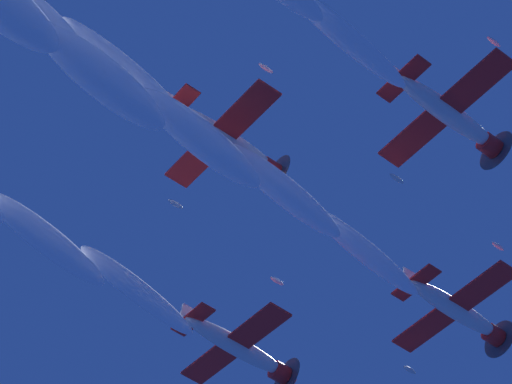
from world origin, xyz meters
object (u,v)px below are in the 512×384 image
Objects in this scene: airplane_slot_tail at (227,140)px; airplane_lead at (458,311)px; airplane_left_wingman at (240,348)px; airplane_right_wingman at (450,115)px.

airplane_lead is at bearing 85.69° from airplane_slot_tail.
airplane_left_wingman is 0.98× the size of airplane_right_wingman.
airplane_lead is 13.47m from airplane_right_wingman.
airplane_right_wingman is at bearing 39.05° from airplane_slot_tail.
airplane_slot_tail is at bearing -140.95° from airplane_right_wingman.
airplane_lead reaches higher than airplane_left_wingman.
airplane_right_wingman is 13.03m from airplane_slot_tail.
airplane_lead is 1.02× the size of airplane_left_wingman.
airplane_lead reaches higher than airplane_right_wingman.
airplane_left_wingman is at bearing 134.01° from airplane_slot_tail.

